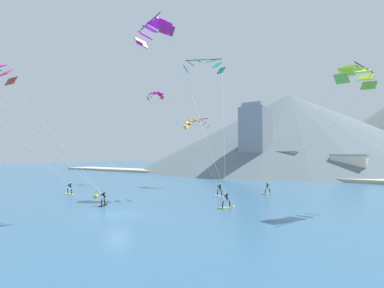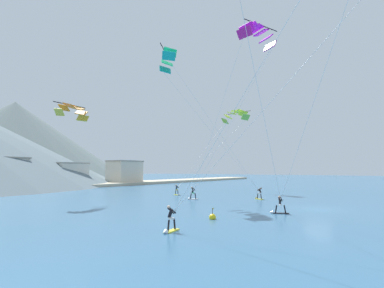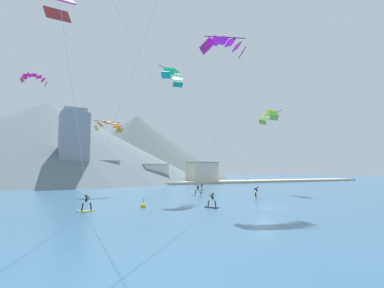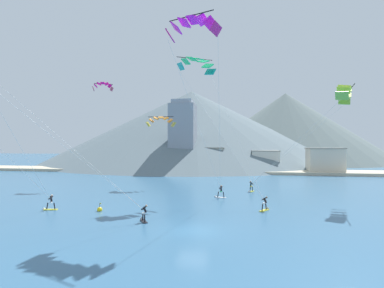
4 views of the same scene
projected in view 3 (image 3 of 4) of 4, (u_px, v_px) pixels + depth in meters
name	position (u px, v px, depth m)	size (l,w,h in m)	color
ground_plane	(263.00, 207.00, 31.30)	(400.00, 400.00, 0.00)	#336084
kitesurfer_near_lead	(202.00, 189.00, 53.12)	(1.11, 1.74, 1.73)	yellow
kitesurfer_near_trail	(197.00, 192.00, 46.00)	(1.78, 0.87, 1.79)	white
kitesurfer_mid_center	(210.00, 203.00, 30.95)	(1.24, 1.70, 1.66)	black
kitesurfer_far_left	(84.00, 206.00, 27.96)	(1.78, 0.67, 1.73)	yellow
kitesurfer_far_right	(256.00, 194.00, 42.31)	(1.29, 1.67, 1.67)	yellow
parafoil_kite_near_lead	(268.00, 116.00, 56.33)	(13.52, 7.56, 13.73)	#77B940
parafoil_kite_near_trail	(223.00, 46.00, 37.63)	(5.92, 11.82, 19.04)	#B2197D
parafoil_kite_far_right	(174.00, 76.00, 47.31)	(11.46, 11.45, 18.53)	#119E95
parafoil_kite_distant_high_outer	(109.00, 125.00, 51.04)	(5.23, 2.91, 1.97)	gold
parafoil_kite_distant_low_drift	(34.00, 78.00, 47.05)	(3.87, 2.21, 1.69)	#B03F5B
race_marker_buoy	(143.00, 206.00, 30.95)	(0.56, 0.56, 1.02)	yellow
shoreline_strip	(124.00, 184.00, 78.45)	(180.00, 10.00, 0.70)	beige
shore_building_harbour_front	(202.00, 173.00, 91.49)	(8.56, 6.30, 6.48)	beige
shore_building_promenade_mid	(97.00, 173.00, 80.32)	(10.24, 7.05, 6.54)	beige
shore_building_quay_east	(154.00, 174.00, 87.68)	(7.48, 5.28, 5.73)	silver
highrise_tower	(74.00, 148.00, 76.45)	(7.00, 7.00, 19.71)	gray
mountain_peak_west_ridge	(136.00, 147.00, 146.98)	(90.22, 90.22, 30.94)	slate
mountain_peak_central_summit	(46.00, 141.00, 112.03)	(117.59, 117.59, 29.82)	slate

